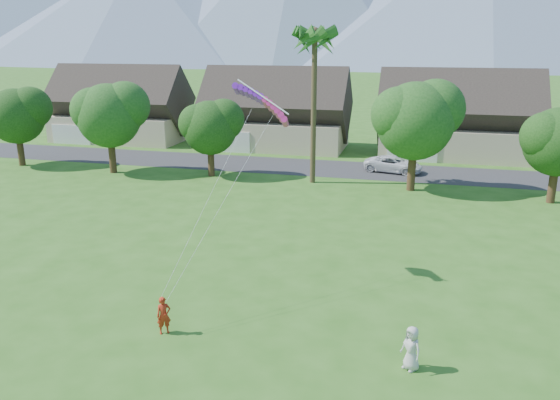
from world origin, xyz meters
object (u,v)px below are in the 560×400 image
(parked_car, at_px, (393,164))
(parafoil_kite, at_px, (264,101))
(kite_flyer, at_px, (164,315))
(watcher, at_px, (411,348))

(parked_car, relative_size, parafoil_kite, 1.65)
(kite_flyer, bearing_deg, watcher, -38.83)
(watcher, relative_size, parked_car, 0.33)
(kite_flyer, xyz_separation_m, parafoil_kite, (2.19, 7.06, 7.85))
(watcher, xyz_separation_m, parked_car, (-2.39, 31.22, -0.12))
(parked_car, bearing_deg, parafoil_kite, -178.96)
(kite_flyer, height_order, parked_car, kite_flyer)
(watcher, bearing_deg, parafoil_kite, 176.99)
(parafoil_kite, bearing_deg, watcher, -39.52)
(parafoil_kite, bearing_deg, kite_flyer, -102.94)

